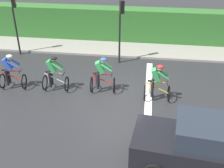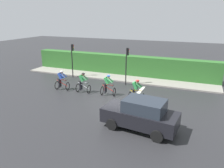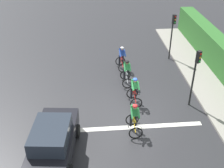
{
  "view_description": "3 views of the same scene",
  "coord_description": "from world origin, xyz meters",
  "px_view_note": "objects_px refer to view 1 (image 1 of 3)",
  "views": [
    {
      "loc": [
        -10.48,
        -1.2,
        6.76
      ],
      "look_at": [
        -0.54,
        0.11,
        0.92
      ],
      "focal_mm": 45.43,
      "sensor_mm": 36.0,
      "label": 1
    },
    {
      "loc": [
        -14.17,
        -5.66,
        6.01
      ],
      "look_at": [
        -0.27,
        0.06,
        1.19
      ],
      "focal_mm": 34.33,
      "sensor_mm": 36.0,
      "label": 2
    },
    {
      "loc": [
        -2.05,
        -12.44,
        9.36
      ],
      "look_at": [
        -0.82,
        1.66,
        0.72
      ],
      "focal_mm": 45.83,
      "sensor_mm": 36.0,
      "label": 3
    }
  ],
  "objects_px": {
    "cyclist_fourth": "(157,84)",
    "traffic_light_far_junction": "(15,16)",
    "car_black": "(203,146)",
    "cyclist_mid": "(102,76)",
    "traffic_light_near_crossing": "(121,23)",
    "cyclist_lead": "(10,72)",
    "cyclist_second": "(54,74)"
  },
  "relations": [
    {
      "from": "cyclist_lead",
      "to": "cyclist_second",
      "type": "height_order",
      "value": "same"
    },
    {
      "from": "cyclist_second",
      "to": "car_black",
      "type": "relative_size",
      "value": 0.39
    },
    {
      "from": "cyclist_second",
      "to": "traffic_light_far_junction",
      "type": "relative_size",
      "value": 0.5
    },
    {
      "from": "cyclist_fourth",
      "to": "traffic_light_far_junction",
      "type": "height_order",
      "value": "traffic_light_far_junction"
    },
    {
      "from": "cyclist_lead",
      "to": "cyclist_second",
      "type": "relative_size",
      "value": 1.0
    },
    {
      "from": "cyclist_mid",
      "to": "traffic_light_near_crossing",
      "type": "distance_m",
      "value": 3.44
    },
    {
      "from": "cyclist_lead",
      "to": "traffic_light_far_junction",
      "type": "bearing_deg",
      "value": 17.54
    },
    {
      "from": "traffic_light_near_crossing",
      "to": "cyclist_second",
      "type": "bearing_deg",
      "value": 140.7
    },
    {
      "from": "cyclist_second",
      "to": "traffic_light_far_junction",
      "type": "distance_m",
      "value": 4.99
    },
    {
      "from": "cyclist_second",
      "to": "cyclist_lead",
      "type": "bearing_deg",
      "value": 92.06
    },
    {
      "from": "cyclist_second",
      "to": "traffic_light_far_junction",
      "type": "bearing_deg",
      "value": 41.3
    },
    {
      "from": "cyclist_mid",
      "to": "traffic_light_near_crossing",
      "type": "xyz_separation_m",
      "value": [
        3.08,
        -0.51,
        1.43
      ]
    },
    {
      "from": "cyclist_fourth",
      "to": "car_black",
      "type": "xyz_separation_m",
      "value": [
        -3.73,
        -1.36,
        0.08
      ]
    },
    {
      "from": "cyclist_mid",
      "to": "cyclist_lead",
      "type": "bearing_deg",
      "value": 93.03
    },
    {
      "from": "car_black",
      "to": "cyclist_fourth",
      "type": "bearing_deg",
      "value": 20.09
    },
    {
      "from": "car_black",
      "to": "cyclist_second",
      "type": "bearing_deg",
      "value": 56.09
    },
    {
      "from": "car_black",
      "to": "cyclist_mid",
      "type": "bearing_deg",
      "value": 42.47
    },
    {
      "from": "cyclist_lead",
      "to": "cyclist_second",
      "type": "distance_m",
      "value": 2.0
    },
    {
      "from": "cyclist_mid",
      "to": "cyclist_fourth",
      "type": "relative_size",
      "value": 1.0
    },
    {
      "from": "cyclist_lead",
      "to": "cyclist_fourth",
      "type": "relative_size",
      "value": 1.0
    },
    {
      "from": "cyclist_fourth",
      "to": "traffic_light_near_crossing",
      "type": "bearing_deg",
      "value": 28.6
    },
    {
      "from": "cyclist_second",
      "to": "cyclist_mid",
      "type": "height_order",
      "value": "same"
    },
    {
      "from": "cyclist_second",
      "to": "cyclist_fourth",
      "type": "distance_m",
      "value": 4.54
    },
    {
      "from": "cyclist_mid",
      "to": "car_black",
      "type": "distance_m",
      "value": 5.58
    },
    {
      "from": "car_black",
      "to": "traffic_light_near_crossing",
      "type": "xyz_separation_m",
      "value": [
        7.2,
        3.25,
        1.35
      ]
    },
    {
      "from": "cyclist_second",
      "to": "traffic_light_far_junction",
      "type": "height_order",
      "value": "traffic_light_far_junction"
    },
    {
      "from": "traffic_light_far_junction",
      "to": "cyclist_fourth",
      "type": "bearing_deg",
      "value": -116.47
    },
    {
      "from": "cyclist_second",
      "to": "car_black",
      "type": "bearing_deg",
      "value": -123.91
    },
    {
      "from": "car_black",
      "to": "traffic_light_far_junction",
      "type": "relative_size",
      "value": 1.28
    },
    {
      "from": "traffic_light_far_junction",
      "to": "traffic_light_near_crossing",
      "type": "bearing_deg",
      "value": -93.57
    },
    {
      "from": "cyclist_mid",
      "to": "cyclist_fourth",
      "type": "bearing_deg",
      "value": -99.08
    },
    {
      "from": "cyclist_lead",
      "to": "traffic_light_near_crossing",
      "type": "height_order",
      "value": "traffic_light_near_crossing"
    }
  ]
}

